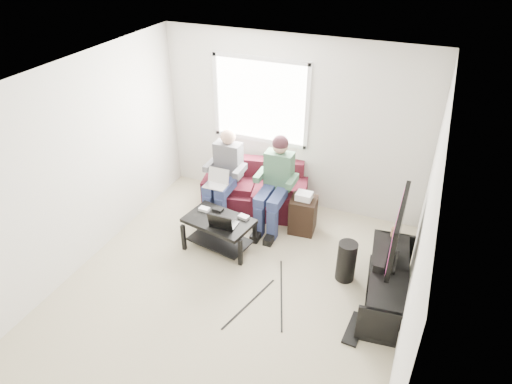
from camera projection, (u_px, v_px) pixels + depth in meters
floor at (230, 291)px, 5.59m from camera, size 4.50×4.50×0.00m
ceiling at (221, 85)px, 4.22m from camera, size 4.50×4.50×0.00m
wall_back at (292, 125)px, 6.67m from camera, size 4.50×0.00×4.50m
wall_front at (85, 368)px, 3.13m from camera, size 4.50×0.00×4.50m
wall_left at (78, 168)px, 5.55m from camera, size 0.00×4.50×4.50m
wall_right at (419, 247)px, 4.26m from camera, size 0.00×4.50×4.50m
window at (260, 101)px, 6.66m from camera, size 1.48×0.04×1.28m
sofa at (256, 193)px, 6.99m from camera, size 1.75×1.00×0.75m
person_left at (224, 171)px, 6.70m from camera, size 0.40×0.70×1.30m
person_right at (276, 178)px, 6.42m from camera, size 0.40×0.71×1.35m
laptop_silver at (216, 182)px, 6.50m from camera, size 0.39×0.34×0.24m
coffee_table at (219, 227)px, 6.16m from camera, size 0.99×0.70×0.45m
laptop_black at (224, 217)px, 5.94m from camera, size 0.36×0.27×0.24m
controller_a at (204, 209)px, 6.28m from camera, size 0.14×0.10×0.04m
controller_b at (218, 210)px, 6.27m from camera, size 0.15×0.10×0.04m
controller_c at (244, 217)px, 6.11m from camera, size 0.15×0.11×0.04m
tv_stand at (387, 285)px, 5.37m from camera, size 0.59×1.49×0.48m
tv at (398, 231)px, 5.07m from camera, size 0.12×1.10×0.81m
soundbar at (382, 257)px, 5.32m from camera, size 0.12×0.50×0.10m
drink_cup at (394, 232)px, 5.71m from camera, size 0.08×0.08×0.12m
console_white at (382, 304)px, 5.02m from camera, size 0.30×0.22×0.06m
console_grey at (391, 264)px, 5.56m from camera, size 0.34×0.26×0.08m
console_black at (387, 283)px, 5.29m from camera, size 0.38×0.30×0.07m
subwoofer at (346, 261)px, 5.65m from camera, size 0.24×0.24×0.54m
keyboard_floor at (355, 329)px, 5.07m from camera, size 0.20×0.50×0.03m
end_table at (303, 214)px, 6.51m from camera, size 0.36×0.36×0.63m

